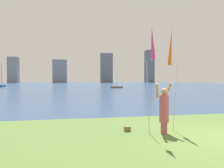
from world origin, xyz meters
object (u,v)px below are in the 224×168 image
kite_flag_left (152,45)px  sailboat_3 (2,86)px  sailboat_1 (117,87)px  person (164,109)px  bag (127,129)px  kite_flag_right (171,49)px

kite_flag_left → sailboat_3: bearing=114.8°
kite_flag_left → sailboat_1: 37.98m
sailboat_1 → sailboat_3: bearing=160.7°
sailboat_1 → sailboat_3: sailboat_3 is taller
person → kite_flag_left: size_ratio=0.48×
sailboat_1 → sailboat_3: size_ratio=0.64×
person → bag: bearing=140.0°
kite_flag_left → bag: bearing=133.7°
kite_flag_right → bag: (-1.86, -0.05, -3.22)m
kite_flag_left → sailboat_3: (-21.77, 47.16, -2.91)m
kite_flag_right → sailboat_3: bearing=116.3°
bag → sailboat_1: 37.24m
bag → sailboat_3: 50.95m
sailboat_1 → kite_flag_right: bearing=-98.0°
kite_flag_right → bag: size_ratio=17.17×
person → kite_flag_right: (0.57, 0.61, 2.36)m
person → bag: person is taller
person → sailboat_1: 37.57m
sailboat_1 → person: bearing=-98.8°
kite_flag_left → sailboat_3: 52.02m
kite_flag_left → sailboat_1: bearing=80.4°
kite_flag_left → kite_flag_right: bearing=35.6°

